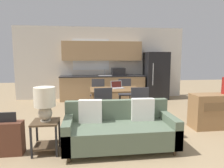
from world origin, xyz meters
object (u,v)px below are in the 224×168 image
laptop (117,86)px  suitcase (8,138)px  dining_chair_near_right (139,104)px  dining_chair_far_left (98,92)px  dining_table (115,91)px  couch (119,129)px  dining_chair_near_left (102,105)px  refrigerator (156,76)px  table_lamp (45,101)px  side_table (46,132)px  credenza (218,111)px  dining_chair_far_right (125,92)px

laptop → suitcase: laptop is taller
dining_chair_near_right → dining_chair_far_left: (-0.84, 1.69, 0.00)m
dining_table → couch: size_ratio=0.71×
dining_chair_near_left → dining_table: bearing=-123.3°
dining_table → dining_chair_near_right: dining_chair_near_right is taller
couch → suitcase: size_ratio=2.66×
refrigerator → dining_table: bearing=-132.6°
table_lamp → dining_chair_near_right: bearing=31.4°
dining_chair_near_left → laptop: (0.49, 0.94, 0.27)m
suitcase → laptop: bearing=45.0°
side_table → suitcase: bearing=-180.0°
dining_table → credenza: (2.12, -1.26, -0.28)m
side_table → table_lamp: table_lamp is taller
refrigerator → dining_chair_far_right: refrigerator is taller
refrigerator → credenza: size_ratio=1.48×
dining_chair_far_right → dining_chair_near_left: bearing=-113.4°
dining_chair_near_left → dining_chair_far_right: 1.83m
couch → dining_chair_near_right: dining_chair_near_right is taller
side_table → credenza: size_ratio=0.45×
dining_chair_near_left → dining_chair_far_right: bearing=-124.2°
dining_chair_near_right → refrigerator: bearing=-113.5°
side_table → credenza: 3.64m
refrigerator → dining_chair_near_left: size_ratio=1.96×
dining_chair_far_left → couch: bearing=-78.0°
table_lamp → suitcase: bearing=-179.9°
couch → credenza: 2.44m
dining_table → table_lamp: (-1.44, -1.99, 0.21)m
table_lamp → suitcase: 0.83m
side_table → dining_chair_far_right: size_ratio=0.59×
dining_chair_far_right → laptop: laptop is taller
credenza → dining_chair_far_left: 3.29m
credenza → laptop: size_ratio=3.22×
refrigerator → side_table: size_ratio=3.30×
dining_chair_far_right → suitcase: (-2.45, -2.78, -0.23)m
side_table → dining_chair_near_right: dining_chair_near_right is taller
dining_table → suitcase: dining_table is taller
side_table → dining_chair_near_right: 2.18m
couch → table_lamp: size_ratio=3.34×
credenza → suitcase: size_ratio=1.70×
couch → table_lamp: (-1.22, -0.02, 0.53)m
couch → suitcase: (-1.81, -0.02, -0.06)m
dining_chair_far_left → laptop: (0.49, -0.73, 0.27)m
dining_chair_near_left → dining_chair_far_right: same height
dining_chair_near_left → suitcase: (-1.61, -1.16, -0.23)m
dining_chair_far_right → refrigerator: bearing=44.8°
side_table → dining_chair_near_left: dining_chair_near_left is taller
credenza → table_lamp: bearing=-168.4°
side_table → laptop: (1.51, 2.10, 0.42)m
dining_table → couch: (-0.22, -1.97, -0.33)m
side_table → table_lamp: (0.00, 0.00, 0.51)m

